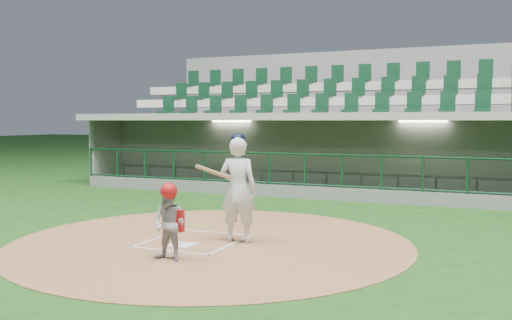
{
  "coord_description": "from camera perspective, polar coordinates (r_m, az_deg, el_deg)",
  "views": [
    {
      "loc": [
        5.1,
        -9.2,
        2.2
      ],
      "look_at": [
        -0.03,
        2.6,
        1.3
      ],
      "focal_mm": 40.0,
      "sensor_mm": 36.0,
      "label": 1
    }
  ],
  "objects": [
    {
      "name": "home_plate",
      "position": [
        10.15,
        -7.36,
        -8.43
      ],
      "size": [
        0.43,
        0.43,
        0.02
      ],
      "primitive_type": "cube",
      "color": "silver",
      "rests_on": "dirt_circle"
    },
    {
      "name": "batter_box_chalk",
      "position": [
        10.48,
        -6.23,
        -8.04
      ],
      "size": [
        1.55,
        1.8,
        0.01
      ],
      "color": "silver",
      "rests_on": "ground"
    },
    {
      "name": "ground",
      "position": [
        10.74,
        -5.42,
        -7.83
      ],
      "size": [
        120.0,
        120.0,
        0.0
      ],
      "primitive_type": "plane",
      "color": "#163F12",
      "rests_on": "ground"
    },
    {
      "name": "batter",
      "position": [
        10.21,
        -1.81,
        -2.8
      ],
      "size": [
        0.91,
        0.91,
        1.97
      ],
      "color": "silver",
      "rests_on": "dirt_circle"
    },
    {
      "name": "dirt_circle",
      "position": [
        10.43,
        -4.5,
        -8.15
      ],
      "size": [
        7.2,
        7.2,
        0.01
      ],
      "primitive_type": "cylinder",
      "color": "brown",
      "rests_on": "ground"
    },
    {
      "name": "seating_deck",
      "position": [
        20.75,
        9.28,
        1.81
      ],
      "size": [
        17.0,
        6.72,
        5.15
      ],
      "color": "slate",
      "rests_on": "ground"
    },
    {
      "name": "catcher",
      "position": [
        9.02,
        -8.65,
        -6.17
      ],
      "size": [
        0.56,
        0.45,
        1.22
      ],
      "color": "#99999F",
      "rests_on": "dirt_circle"
    },
    {
      "name": "dugout_structure",
      "position": [
        17.76,
        7.33,
        -0.04
      ],
      "size": [
        16.4,
        3.7,
        3.0
      ],
      "color": "slate",
      "rests_on": "ground"
    }
  ]
}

